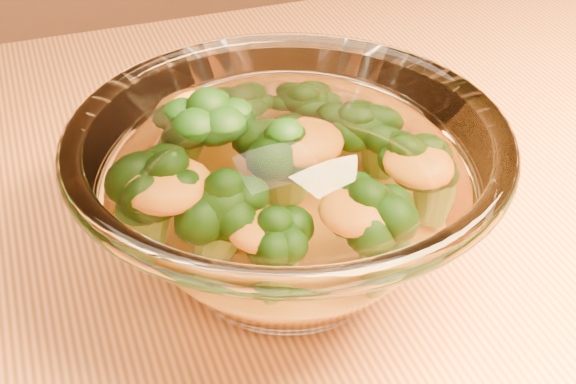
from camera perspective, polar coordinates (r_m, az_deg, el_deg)
The scene contains 4 objects.
table at distance 0.59m, azimuth 9.83°, elevation -11.04°, with size 1.20×0.80×0.75m.
glass_bowl at distance 0.46m, azimuth -0.00°, elevation -0.54°, with size 0.25×0.25×0.11m.
cheese_sauce at distance 0.47m, azimuth 0.00°, elevation -2.78°, with size 0.13×0.13×0.04m, color orange.
broccoli_heap at distance 0.46m, azimuth -1.08°, elevation 1.30°, with size 0.18×0.16×0.07m.
Camera 1 is at (-0.23, -0.34, 1.08)m, focal length 50.00 mm.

